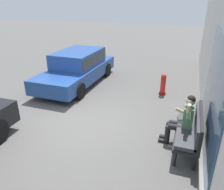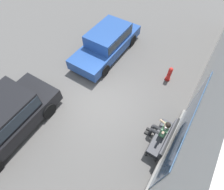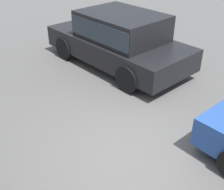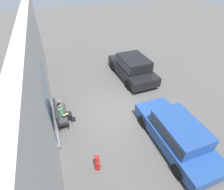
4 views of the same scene
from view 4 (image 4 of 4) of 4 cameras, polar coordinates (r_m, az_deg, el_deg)
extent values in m
plane|color=#565451|center=(9.71, 0.89, -5.29)|extent=(60.00, 60.00, 0.00)
cube|color=beige|center=(7.88, -22.74, 2.45)|extent=(18.00, 0.40, 4.88)
cube|color=#385170|center=(8.66, -19.84, -1.58)|extent=(3.40, 0.03, 2.50)
cube|color=gray|center=(9.46, -18.06, -7.55)|extent=(3.60, 0.12, 0.10)
cylinder|color=black|center=(9.98, -17.61, -4.63)|extent=(0.07, 0.07, 0.37)
cylinder|color=black|center=(8.94, -16.68, -10.34)|extent=(0.07, 0.07, 0.37)
cylinder|color=black|center=(9.97, -15.42, -4.17)|extent=(0.07, 0.07, 0.37)
cylinder|color=black|center=(8.94, -14.20, -9.82)|extent=(0.07, 0.07, 0.37)
cube|color=black|center=(9.30, -16.23, -6.13)|extent=(1.57, 0.55, 0.06)
cube|color=#38383D|center=(9.24, -16.32, -5.77)|extent=(1.51, 0.49, 0.10)
cube|color=black|center=(9.11, -18.01, -5.04)|extent=(1.57, 0.07, 0.55)
cube|color=#38383D|center=(9.10, -17.64, -4.96)|extent=(1.51, 0.06, 0.47)
cylinder|color=black|center=(9.18, -14.78, -5.79)|extent=(0.15, 0.42, 0.15)
cylinder|color=black|center=(9.35, -13.29, -6.61)|extent=(0.12, 0.12, 0.48)
cube|color=black|center=(9.49, -12.63, -7.40)|extent=(0.10, 0.24, 0.07)
cylinder|color=black|center=(9.05, -14.62, -6.53)|extent=(0.15, 0.42, 0.15)
cylinder|color=black|center=(9.21, -13.10, -7.34)|extent=(0.12, 0.12, 0.48)
cube|color=black|center=(9.36, -12.44, -8.14)|extent=(0.10, 0.24, 0.07)
cube|color=black|center=(9.11, -16.00, -6.44)|extent=(0.34, 0.24, 0.14)
cube|color=#4C7F56|center=(8.93, -16.30, -5.13)|extent=(0.38, 0.22, 0.56)
sphere|color=tan|center=(8.66, -16.78, -3.08)|extent=(0.22, 0.22, 0.22)
sphere|color=black|center=(8.64, -16.88, -2.92)|extent=(0.20, 0.20, 0.20)
cylinder|color=#4C7F56|center=(8.68, -16.10, -5.58)|extent=(0.20, 0.10, 0.28)
cylinder|color=tan|center=(8.72, -14.90, -6.16)|extent=(0.08, 0.27, 0.17)
cylinder|color=#4C7F56|center=(9.00, -16.68, -3.31)|extent=(0.25, 0.10, 0.22)
cylinder|color=tan|center=(8.94, -16.82, -2.08)|extent=(0.16, 0.08, 0.25)
cube|color=silver|center=(8.78, -16.74, -2.54)|extent=(0.02, 0.07, 0.15)
cube|color=#23478E|center=(8.38, 19.80, -12.20)|extent=(4.48, 1.72, 0.53)
cube|color=#23478E|center=(7.89, 21.44, -10.32)|extent=(2.33, 1.51, 0.62)
cube|color=#28333D|center=(7.89, 21.44, -10.32)|extent=(2.29, 1.55, 0.44)
cylinder|color=black|center=(8.86, 10.04, -8.48)|extent=(0.60, 0.18, 0.60)
cylinder|color=black|center=(9.63, 18.60, -5.74)|extent=(0.60, 0.18, 0.60)
cylinder|color=black|center=(7.59, 20.79, -22.33)|extent=(0.60, 0.18, 0.60)
cylinder|color=black|center=(8.47, 29.82, -17.45)|extent=(0.60, 0.18, 0.60)
cube|color=black|center=(12.48, 6.49, 8.22)|extent=(4.38, 2.01, 0.59)
cube|color=black|center=(12.05, 7.08, 10.49)|extent=(2.30, 1.73, 0.69)
cube|color=#28333D|center=(12.05, 7.08, 10.49)|extent=(2.25, 1.76, 0.48)
cylinder|color=black|center=(13.31, 0.25, 9.39)|extent=(0.68, 0.20, 0.68)
cylinder|color=black|center=(14.01, 7.27, 10.60)|extent=(0.68, 0.20, 0.68)
cylinder|color=black|center=(11.21, 5.38, 3.36)|extent=(0.68, 0.20, 0.68)
cylinder|color=black|center=(12.04, 13.19, 5.07)|extent=(0.68, 0.20, 0.68)
cylinder|color=maroon|center=(7.58, -4.76, -22.34)|extent=(0.26, 0.26, 0.10)
cylinder|color=red|center=(7.30, -4.90, -21.05)|extent=(0.19, 0.19, 0.55)
sphere|color=red|center=(7.02, -5.05, -19.61)|extent=(0.20, 0.20, 0.20)
cylinder|color=red|center=(7.16, -4.60, -21.60)|extent=(0.10, 0.08, 0.08)
cylinder|color=red|center=(7.30, -5.26, -19.82)|extent=(0.10, 0.08, 0.08)
camera|label=1|loc=(12.08, -20.54, 19.32)|focal=35.00mm
camera|label=2|loc=(9.96, -24.79, 34.85)|focal=28.00mm
camera|label=3|loc=(5.10, -15.87, -1.77)|focal=45.00mm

